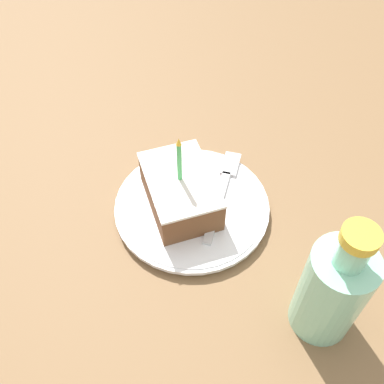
{
  "coord_description": "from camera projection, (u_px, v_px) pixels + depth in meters",
  "views": [
    {
      "loc": [
        -0.09,
        -0.35,
        0.52
      ],
      "look_at": [
        0.03,
        0.02,
        0.04
      ],
      "focal_mm": 42.0,
      "sensor_mm": 36.0,
      "label": 1
    }
  ],
  "objects": [
    {
      "name": "bottle",
      "position": [
        333.0,
        290.0,
        0.49
      ],
      "size": [
        0.07,
        0.07,
        0.18
      ],
      "color": "#8CD1B2",
      "rests_on": "ground_plane"
    },
    {
      "name": "ground_plane",
      "position": [
        177.0,
        233.0,
        0.64
      ],
      "size": [
        2.4,
        2.4,
        0.04
      ],
      "color": "brown",
      "rests_on": "ground"
    },
    {
      "name": "cake_slice",
      "position": [
        180.0,
        191.0,
        0.61
      ],
      "size": [
        0.09,
        0.13,
        0.13
      ],
      "color": "brown",
      "rests_on": "plate"
    },
    {
      "name": "plate",
      "position": [
        192.0,
        207.0,
        0.64
      ],
      "size": [
        0.22,
        0.22,
        0.02
      ],
      "color": "silver",
      "rests_on": "ground_plane"
    },
    {
      "name": "fork",
      "position": [
        224.0,
        189.0,
        0.65
      ],
      "size": [
        0.11,
        0.16,
        0.0
      ],
      "color": "silver",
      "rests_on": "plate"
    }
  ]
}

